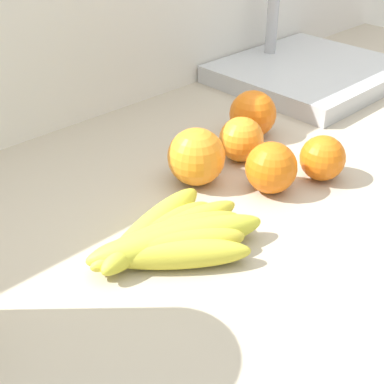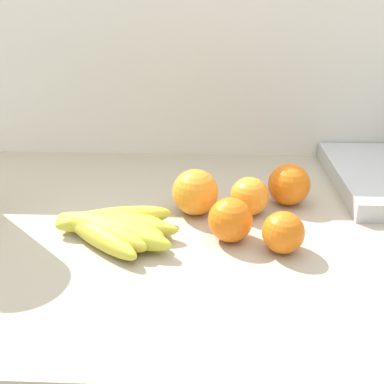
# 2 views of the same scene
# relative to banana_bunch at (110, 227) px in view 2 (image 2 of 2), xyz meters

# --- Properties ---
(wall_back) EXTENTS (2.25, 0.06, 1.30)m
(wall_back) POSITION_rel_banana_bunch_xyz_m (0.14, 0.40, -0.22)
(wall_back) COLOR silver
(wall_back) RESTS_ON ground
(banana_bunch) EXTENTS (0.21, 0.16, 0.04)m
(banana_bunch) POSITION_rel_banana_bunch_xyz_m (0.00, 0.00, 0.00)
(banana_bunch) COLOR gold
(banana_bunch) RESTS_ON counter
(orange_front) EXTENTS (0.07, 0.07, 0.07)m
(orange_front) POSITION_rel_banana_bunch_xyz_m (0.19, 0.00, 0.02)
(orange_front) COLOR orange
(orange_front) RESTS_ON counter
(orange_right) EXTENTS (0.08, 0.08, 0.08)m
(orange_right) POSITION_rel_banana_bunch_xyz_m (0.13, 0.09, 0.02)
(orange_right) COLOR orange
(orange_right) RESTS_ON counter
(orange_far_right) EXTENTS (0.07, 0.07, 0.07)m
(orange_far_right) POSITION_rel_banana_bunch_xyz_m (0.23, 0.09, 0.01)
(orange_far_right) COLOR orange
(orange_far_right) RESTS_ON counter
(orange_back_right) EXTENTS (0.06, 0.06, 0.06)m
(orange_back_right) POSITION_rel_banana_bunch_xyz_m (0.27, -0.02, 0.01)
(orange_back_right) COLOR orange
(orange_back_right) RESTS_ON counter
(orange_center) EXTENTS (0.08, 0.08, 0.08)m
(orange_center) POSITION_rel_banana_bunch_xyz_m (0.30, 0.13, 0.02)
(orange_center) COLOR orange
(orange_center) RESTS_ON counter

